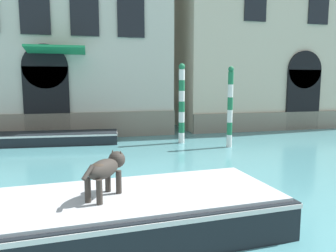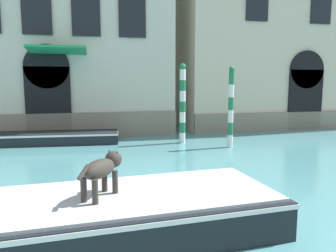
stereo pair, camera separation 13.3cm
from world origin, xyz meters
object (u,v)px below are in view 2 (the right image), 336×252
(boat_moored_near_palazzo, at_px, (54,138))
(mooring_pole_0, at_px, (183,103))
(mooring_pole_1, at_px, (231,107))
(boat_foreground, at_px, (92,216))
(dog_on_deck, at_px, (102,168))

(boat_moored_near_palazzo, bearing_deg, mooring_pole_0, -6.63)
(mooring_pole_0, xyz_separation_m, mooring_pole_1, (1.68, -1.38, -0.09))
(boat_foreground, bearing_deg, mooring_pole_1, 47.29)
(boat_moored_near_palazzo, height_order, mooring_pole_0, mooring_pole_0)
(boat_foreground, xyz_separation_m, dog_on_deck, (0.21, 0.01, 0.84))
(mooring_pole_0, bearing_deg, dog_on_deck, -114.36)
(boat_moored_near_palazzo, bearing_deg, boat_foreground, -75.90)
(mooring_pole_1, bearing_deg, mooring_pole_0, 140.53)
(boat_moored_near_palazzo, distance_m, mooring_pole_0, 5.85)
(boat_foreground, bearing_deg, dog_on_deck, 0.23)
(boat_foreground, xyz_separation_m, boat_moored_near_palazzo, (-1.60, 9.35, -0.13))
(boat_foreground, distance_m, mooring_pole_1, 8.99)
(dog_on_deck, height_order, mooring_pole_1, mooring_pole_1)
(boat_foreground, relative_size, dog_on_deck, 7.20)
(boat_foreground, distance_m, boat_moored_near_palazzo, 9.49)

